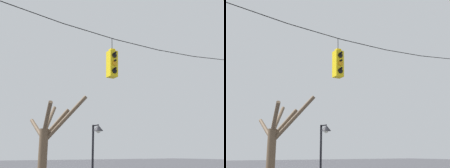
% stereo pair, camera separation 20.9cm
% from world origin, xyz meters
% --- Properties ---
extents(span_wire, '(15.94, 0.03, 0.75)m').
position_xyz_m(span_wire, '(0.00, -0.12, 7.22)').
color(span_wire, black).
extents(traffic_light_near_right_pole, '(0.34, 0.58, 1.61)m').
position_xyz_m(traffic_light_near_right_pole, '(-1.30, -0.12, 5.91)').
color(traffic_light_near_right_pole, yellow).
extents(street_lamp, '(0.55, 0.94, 4.08)m').
position_xyz_m(street_lamp, '(0.76, 4.83, 3.25)').
color(street_lamp, black).
rests_on(street_lamp, ground_plane).
extents(bare_tree, '(2.56, 4.34, 5.80)m').
position_xyz_m(bare_tree, '(-1.47, 6.61, 2.92)').
color(bare_tree, brown).
rests_on(bare_tree, ground_plane).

